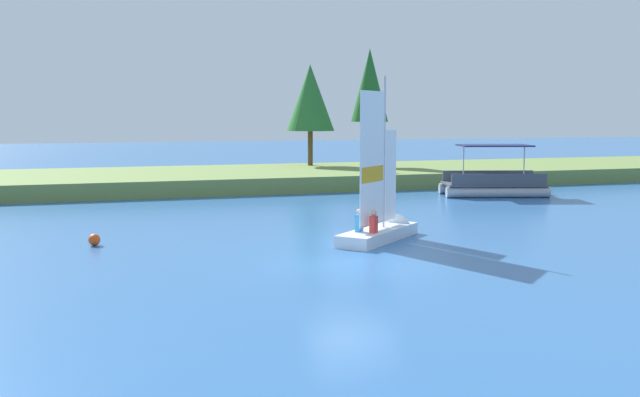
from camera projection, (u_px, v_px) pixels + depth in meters
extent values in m
plane|color=#2D609E|center=(351.00, 264.00, 21.89)|extent=(200.00, 200.00, 0.00)
cube|color=olive|center=(212.00, 179.00, 45.45)|extent=(80.00, 11.65, 0.93)
cylinder|color=brown|center=(310.00, 148.00, 50.66)|extent=(0.35, 0.35, 2.40)
cone|color=#286B2D|center=(310.00, 98.00, 50.26)|extent=(3.32, 3.32, 4.53)
cylinder|color=brown|center=(369.00, 144.00, 50.30)|extent=(0.40, 0.40, 3.02)
cone|color=#1E5B23|center=(370.00, 85.00, 49.85)|extent=(2.55, 2.55, 4.95)
cube|color=brown|center=(512.00, 186.00, 43.40)|extent=(1.46, 4.33, 0.49)
cube|color=silver|center=(378.00, 234.00, 26.03)|extent=(4.02, 3.80, 0.42)
cone|color=silver|center=(403.00, 226.00, 27.88)|extent=(1.54, 1.54, 1.10)
cylinder|color=#B7B7BC|center=(384.00, 152.00, 26.07)|extent=(0.08, 0.08, 5.38)
cube|color=white|center=(373.00, 158.00, 25.28)|extent=(1.41, 1.28, 4.59)
cube|color=orange|center=(372.00, 174.00, 25.34)|extent=(1.28, 1.16, 0.55)
cube|color=white|center=(390.00, 175.00, 26.64)|extent=(0.70, 0.63, 3.28)
cylinder|color=#B7B7BC|center=(372.00, 224.00, 25.54)|extent=(1.44, 1.31, 0.06)
cube|color=red|center=(374.00, 224.00, 25.03)|extent=(0.34, 0.34, 0.59)
sphere|color=tan|center=(374.00, 213.00, 24.99)|extent=(0.20, 0.20, 0.20)
cube|color=#338CCC|center=(359.00, 223.00, 25.28)|extent=(0.34, 0.34, 0.60)
sphere|color=tan|center=(359.00, 211.00, 25.23)|extent=(0.20, 0.20, 0.20)
cylinder|color=#B2B2B7|center=(488.00, 188.00, 41.28)|extent=(5.54, 2.11, 0.60)
cylinder|color=#B2B2B7|center=(498.00, 192.00, 39.34)|extent=(5.54, 2.11, 0.60)
cube|color=#474C56|center=(493.00, 184.00, 40.27)|extent=(5.86, 3.92, 0.10)
cube|color=#474C56|center=(488.00, 176.00, 41.39)|extent=(4.97, 1.50, 0.60)
cube|color=#474C56|center=(499.00, 179.00, 39.06)|extent=(4.97, 1.50, 0.60)
cylinder|color=#B2B2B7|center=(524.00, 165.00, 40.20)|extent=(0.06, 0.06, 2.02)
cylinder|color=#B2B2B7|center=(463.00, 165.00, 40.09)|extent=(0.06, 0.06, 2.02)
cube|color=#1E234C|center=(494.00, 145.00, 40.02)|extent=(4.28, 3.25, 0.08)
sphere|color=#E54C19|center=(94.00, 240.00, 24.98)|extent=(0.41, 0.41, 0.41)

